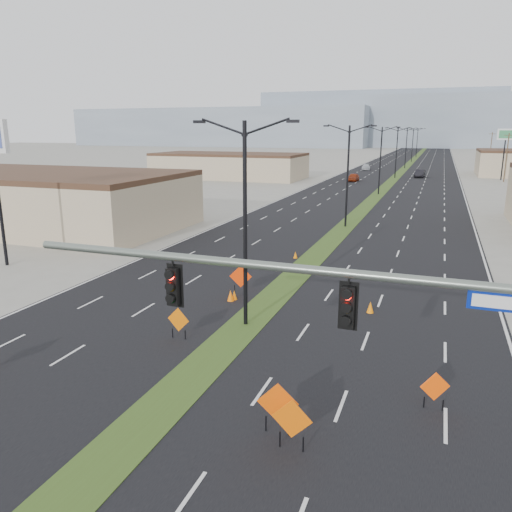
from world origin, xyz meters
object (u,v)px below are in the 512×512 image
(construction_sign_3, at_px, (292,421))
(pole_sign_east_far, at_px, (506,138))
(car_mid, at_px, (420,173))
(cone_0, at_px, (231,296))
(construction_sign_1, at_px, (178,321))
(cone_1, at_px, (234,295))
(construction_sign_2, at_px, (241,277))
(signal_mast, at_px, (423,333))
(streetlight_4, at_px, (406,147))
(car_far, at_px, (366,167))
(construction_sign_5, at_px, (435,388))
(streetlight_5, at_px, (413,144))
(cone_2, at_px, (370,307))
(streetlight_0, at_px, (245,219))
(construction_sign_4, at_px, (278,404))
(streetlight_3, at_px, (397,151))
(streetlight_6, at_px, (417,142))
(streetlight_2, at_px, (380,158))
(cone_3, at_px, (295,255))
(streetlight_1, at_px, (348,173))

(construction_sign_3, bearing_deg, pole_sign_east_far, 79.81)
(car_mid, relative_size, cone_0, 7.46)
(construction_sign_1, bearing_deg, cone_1, 92.03)
(construction_sign_2, bearing_deg, pole_sign_east_far, 62.83)
(pole_sign_east_far, bearing_deg, car_mid, 177.35)
(signal_mast, relative_size, construction_sign_3, 9.57)
(streetlight_4, relative_size, car_far, 2.08)
(car_far, distance_m, construction_sign_5, 110.07)
(streetlight_5, xyz_separation_m, cone_0, (-2.11, -136.97, -5.09))
(car_mid, bearing_deg, car_far, 133.88)
(cone_0, xyz_separation_m, cone_2, (7.81, 0.83, -0.01))
(streetlight_0, height_order, streetlight_4, same)
(signal_mast, distance_m, cone_2, 14.85)
(streetlight_0, bearing_deg, construction_sign_5, -29.29)
(streetlight_0, xyz_separation_m, pole_sign_east_far, (19.97, 87.55, 2.59))
(streetlight_0, bearing_deg, construction_sign_4, -62.46)
(signal_mast, relative_size, streetlight_0, 1.63)
(streetlight_3, bearing_deg, construction_sign_2, -91.45)
(signal_mast, height_order, cone_1, signal_mast)
(streetlight_6, xyz_separation_m, cone_2, (5.70, -164.14, -5.10))
(streetlight_4, bearing_deg, construction_sign_1, -91.16)
(pole_sign_east_far, bearing_deg, streetlight_2, -125.49)
(car_far, height_order, construction_sign_4, construction_sign_4)
(streetlight_5, distance_m, construction_sign_4, 148.48)
(construction_sign_1, xyz_separation_m, construction_sign_5, (11.40, -2.37, -0.06))
(car_mid, xyz_separation_m, cone_3, (-5.97, -73.59, -0.54))
(car_mid, height_order, construction_sign_5, car_mid)
(streetlight_5, xyz_separation_m, construction_sign_4, (4.36, -148.35, -4.36))
(cone_3, bearing_deg, cone_2, -55.00)
(construction_sign_2, relative_size, construction_sign_4, 1.00)
(streetlight_2, bearing_deg, signal_mast, -82.61)
(streetlight_0, xyz_separation_m, streetlight_5, (0.00, 140.00, 0.00))
(streetlight_3, relative_size, streetlight_4, 1.00)
(cone_2, bearing_deg, car_mid, 90.69)
(streetlight_2, relative_size, streetlight_5, 1.00)
(signal_mast, xyz_separation_m, streetlight_0, (-8.56, 10.00, 0.63))
(cone_2, height_order, pole_sign_east_far, pole_sign_east_far)
(streetlight_2, distance_m, construction_sign_4, 64.65)
(streetlight_1, distance_m, construction_sign_2, 24.12)
(car_mid, height_order, construction_sign_3, construction_sign_3)
(signal_mast, height_order, pole_sign_east_far, pole_sign_east_far)
(streetlight_6, xyz_separation_m, construction_sign_1, (-2.32, -170.72, -4.52))
(streetlight_6, bearing_deg, signal_mast, -87.25)
(construction_sign_4, xyz_separation_m, cone_3, (-5.64, 22.18, -0.79))
(streetlight_1, relative_size, construction_sign_5, 6.98)
(pole_sign_east_far, bearing_deg, streetlight_5, 107.68)
(cone_1, bearing_deg, streetlight_2, 87.83)
(cone_2, bearing_deg, cone_1, -175.97)
(construction_sign_3, bearing_deg, streetlight_5, 90.54)
(streetlight_3, distance_m, construction_sign_1, 86.87)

